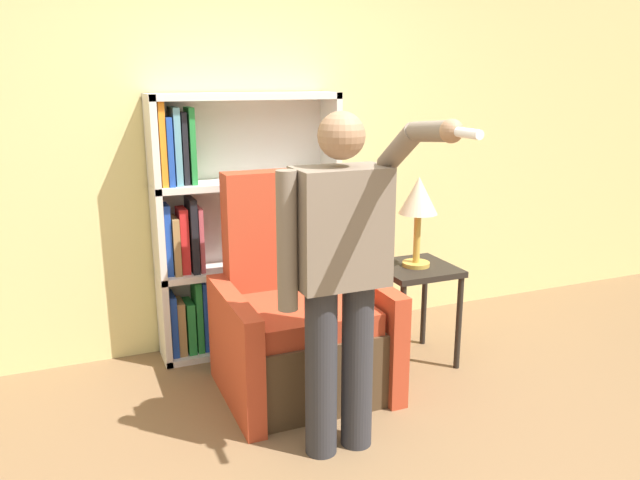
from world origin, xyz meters
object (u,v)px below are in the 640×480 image
(person_standing, at_px, (341,268))
(side_table, at_px, (415,283))
(table_lamp, at_px, (418,201))
(bookcase, at_px, (230,228))
(armchair, at_px, (299,324))

(person_standing, distance_m, side_table, 1.16)
(side_table, bearing_deg, person_standing, -139.39)
(person_standing, bearing_deg, table_lamp, 40.61)
(side_table, height_order, table_lamp, table_lamp)
(person_standing, distance_m, table_lamp, 1.09)
(table_lamp, bearing_deg, side_table, 0.00)
(side_table, distance_m, table_lamp, 0.51)
(bookcase, xyz_separation_m, person_standing, (0.17, -1.33, 0.10))
(table_lamp, bearing_deg, person_standing, -139.39)
(bookcase, relative_size, person_standing, 1.03)
(table_lamp, bearing_deg, bookcase, 147.92)
(bookcase, xyz_separation_m, armchair, (0.22, -0.65, -0.44))
(person_standing, bearing_deg, side_table, 40.61)
(person_standing, height_order, table_lamp, person_standing)
(person_standing, bearing_deg, bookcase, 97.15)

